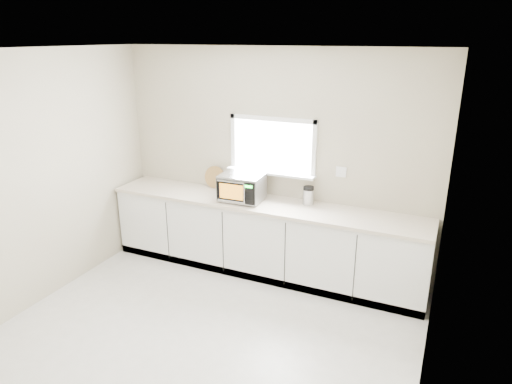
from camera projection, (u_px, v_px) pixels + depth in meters
The scene contains 8 objects.
ground at pixel (192, 351), 4.29m from camera, with size 4.00×4.00×0.00m, color beige.
back_wall at pixel (273, 160), 5.57m from camera, with size 4.00×0.17×2.70m.
cabinets at pixel (263, 239), 5.61m from camera, with size 3.92×0.60×0.88m, color white.
countertop at pixel (263, 204), 5.45m from camera, with size 3.92×0.64×0.04m, color beige.
microwave at pixel (242, 187), 5.46m from camera, with size 0.52×0.43×0.32m.
knife_block at pixel (245, 187), 5.57m from camera, with size 0.16×0.23×0.31m.
cutting_board at pixel (215, 177), 5.92m from camera, with size 0.29×0.29×0.02m, color #A57C40.
coffee_grinder at pixel (308, 195), 5.35m from camera, with size 0.14×0.14×0.22m.
Camera 1 is at (2.01, -3.01, 2.81)m, focal length 32.00 mm.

